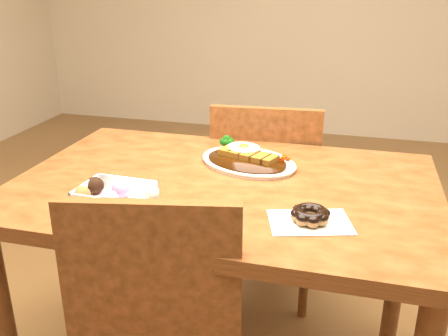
% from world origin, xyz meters
% --- Properties ---
extents(table, '(1.20, 0.80, 0.75)m').
position_xyz_m(table, '(0.00, 0.00, 0.65)').
color(table, '#43260D').
rests_on(table, ground).
extents(chair_far, '(0.45, 0.45, 0.87)m').
position_xyz_m(chair_far, '(0.03, 0.53, 0.48)').
color(chair_far, '#43260D').
rests_on(chair_far, ground).
extents(katsu_curry_plate, '(0.38, 0.33, 0.06)m').
position_xyz_m(katsu_curry_plate, '(0.03, 0.16, 0.77)').
color(katsu_curry_plate, white).
rests_on(katsu_curry_plate, table).
extents(donut_box, '(0.22, 0.15, 0.05)m').
position_xyz_m(donut_box, '(-0.23, -0.21, 0.78)').
color(donut_box, white).
rests_on(donut_box, table).
extents(pon_de_ring, '(0.22, 0.19, 0.04)m').
position_xyz_m(pon_de_ring, '(0.26, -0.19, 0.77)').
color(pon_de_ring, silver).
rests_on(pon_de_ring, table).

